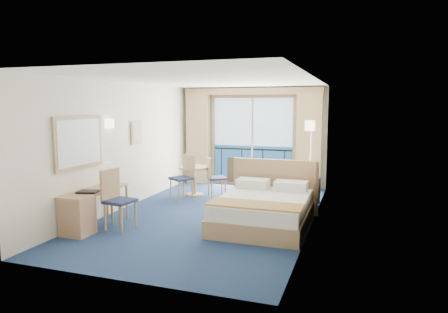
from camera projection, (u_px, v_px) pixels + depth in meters
floor at (212, 215)px, 8.12m from camera, size 6.50×6.50×0.00m
room_walls at (211, 127)px, 7.89m from camera, size 4.04×6.54×2.72m
balcony_door at (252, 144)px, 10.99m from camera, size 2.36×0.03×2.52m
curtain_left at (198, 138)px, 11.33m from camera, size 0.65×0.22×2.55m
curtain_right at (309, 141)px, 10.34m from camera, size 0.65×0.22×2.55m
pelmet at (252, 91)px, 10.70m from camera, size 3.80×0.25×0.18m
mirror at (79, 142)px, 7.14m from camera, size 0.05×1.25×0.95m
wall_print at (136, 133)px, 8.96m from camera, size 0.04×0.42×0.52m
sconce_left at (109, 123)px, 7.93m from camera, size 0.18×0.18×0.18m
sconce_right at (310, 126)px, 7.12m from camera, size 0.18×0.18×0.18m
bed at (264, 209)px, 7.36m from camera, size 1.76×2.10×1.11m
nightstand at (306, 200)px, 8.27m from camera, size 0.40×0.38×0.52m
phone at (306, 186)px, 8.24m from camera, size 0.21×0.17×0.08m
armchair at (298, 190)px, 8.90m from camera, size 1.01×1.02×0.68m
floor_lamp at (311, 142)px, 9.74m from camera, size 0.24×0.24×1.74m
desk at (81, 211)px, 6.92m from camera, size 0.50×1.47×0.69m
desk_chair at (116, 196)px, 7.12m from camera, size 0.53×0.52×1.08m
folder at (88, 192)px, 7.00m from camera, size 0.40×0.34×0.03m
desk_lamp at (109, 169)px, 7.63m from camera, size 0.11×0.11×0.42m
round_table at (194, 174)px, 9.83m from camera, size 0.79×0.79×0.71m
table_chair_a at (214, 175)px, 9.61m from camera, size 0.58×0.58×0.96m
table_chair_b at (185, 174)px, 9.42m from camera, size 0.62×0.63×1.05m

